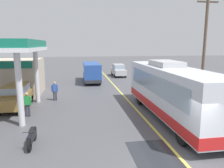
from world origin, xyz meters
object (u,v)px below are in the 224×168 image
object	(u,v)px
coach_bus_main	(171,92)
pedestrian_near_pump	(27,103)
pedestrian_by_shop	(55,90)
car_at_pump	(16,95)
motorcycle_parked_forecourt	(32,136)
car_trailing_behind_bus	(118,70)
minibus_opposing_lane	(91,71)

from	to	relation	value
coach_bus_main	pedestrian_near_pump	size ratio (longest dim) A/B	6.65
coach_bus_main	pedestrian_by_shop	xyz separation A→B (m)	(-8.01, 5.66, -0.79)
coach_bus_main	car_at_pump	xyz separation A→B (m)	(-10.67, 3.85, -0.71)
pedestrian_near_pump	car_at_pump	bearing A→B (deg)	119.83
motorcycle_parked_forecourt	car_trailing_behind_bus	size ratio (longest dim) A/B	0.43
coach_bus_main	pedestrian_near_pump	distance (m)	9.59
pedestrian_by_shop	car_trailing_behind_bus	distance (m)	15.72
pedestrian_near_pump	pedestrian_by_shop	size ratio (longest dim) A/B	1.00
pedestrian_by_shop	coach_bus_main	bearing A→B (deg)	-35.24
car_at_pump	motorcycle_parked_forecourt	bearing A→B (deg)	-69.97
minibus_opposing_lane	motorcycle_parked_forecourt	bearing A→B (deg)	-103.02
pedestrian_by_shop	minibus_opposing_lane	bearing A→B (deg)	66.98
minibus_opposing_lane	pedestrian_near_pump	bearing A→B (deg)	-111.86
minibus_opposing_lane	motorcycle_parked_forecourt	world-z (taller)	minibus_opposing_lane
car_at_pump	car_trailing_behind_bus	world-z (taller)	same
coach_bus_main	pedestrian_by_shop	bearing A→B (deg)	144.76
minibus_opposing_lane	pedestrian_near_pump	size ratio (longest dim) A/B	3.69
car_at_pump	pedestrian_near_pump	distance (m)	2.54
minibus_opposing_lane	pedestrian_near_pump	xyz separation A→B (m)	(-5.14, -12.81, -0.54)
car_trailing_behind_bus	pedestrian_by_shop	bearing A→B (deg)	-121.30
coach_bus_main	car_at_pump	bearing A→B (deg)	160.14
car_trailing_behind_bus	motorcycle_parked_forecourt	bearing A→B (deg)	-111.05
coach_bus_main	motorcycle_parked_forecourt	world-z (taller)	coach_bus_main
motorcycle_parked_forecourt	car_trailing_behind_bus	distance (m)	23.44
car_trailing_behind_bus	minibus_opposing_lane	bearing A→B (deg)	-133.70
motorcycle_parked_forecourt	pedestrian_near_pump	world-z (taller)	pedestrian_near_pump
car_at_pump	motorcycle_parked_forecourt	size ratio (longest dim) A/B	2.33
car_at_pump	minibus_opposing_lane	distance (m)	12.39
minibus_opposing_lane	pedestrian_near_pump	distance (m)	13.81
car_at_pump	car_trailing_behind_bus	xyz separation A→B (m)	(10.83, 15.24, 0.00)
coach_bus_main	minibus_opposing_lane	size ratio (longest dim) A/B	1.80
coach_bus_main	minibus_opposing_lane	distance (m)	15.08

